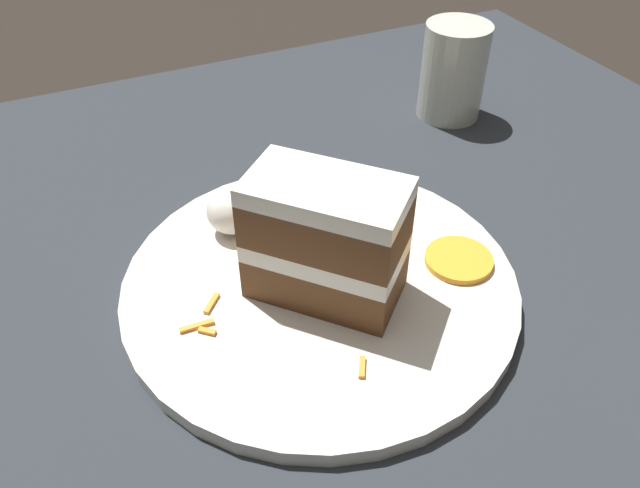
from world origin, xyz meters
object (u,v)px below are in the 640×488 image
Objects in this scene: cream_dollop at (234,210)px; drinking_glass at (452,78)px; cake_slice at (326,240)px; plate at (320,284)px; orange_garnish at (459,260)px.

cream_dollop is 0.31m from drinking_glass.
plate is at bearing 39.75° from cake_slice.
orange_garnish is (-0.14, 0.11, -0.02)m from cream_dollop.
cake_slice is 1.20× the size of drinking_glass.
drinking_glass is at bearing -142.00° from plate.
plate is 0.32m from drinking_glass.
cake_slice is at bearing 82.68° from plate.
cream_dollop is 0.45× the size of drinking_glass.
cake_slice is (0.00, 0.01, 0.05)m from plate.
drinking_glass is (-0.25, -0.21, -0.02)m from cake_slice.
cake_slice reaches higher than orange_garnish.
cream_dollop reaches higher than plate.
cream_dollop is 0.85× the size of orange_garnish.
cake_slice is 2.67× the size of cream_dollop.
cream_dollop is at bearing 68.34° from cake_slice.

